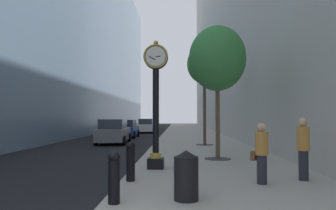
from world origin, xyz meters
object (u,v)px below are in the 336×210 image
Objects in this scene: street_clock at (156,98)px; trash_bin at (186,175)px; pedestrian_walking at (261,152)px; pedestrian_by_clock at (303,147)px; bollard_nearest at (114,176)px; street_tree_near at (217,59)px; car_white_far at (146,126)px; car_grey_mid at (114,132)px; street_tree_mid_near at (204,65)px; bollard_second at (131,160)px; car_blue_near at (126,129)px.

trash_bin is (0.94, -4.08, -1.87)m from street_clock.
pedestrian_by_clock reaches higher than pedestrian_walking.
bollard_nearest is 0.19× the size of street_tree_near.
street_tree_near reaches higher than bollard_nearest.
street_tree_near reaches higher than car_white_far.
car_grey_mid is at bearing 121.07° from pedestrian_by_clock.
street_tree_mid_near is 12.16m from pedestrian_walking.
bollard_second is 0.26× the size of car_blue_near.
car_grey_mid is at bearing -88.76° from car_blue_near.
street_clock reaches higher than bollard_second.
bollard_second is 0.19× the size of street_tree_near.
street_tree_mid_near reaches higher than street_clock.
street_clock is 4.18× the size of trash_bin.
bollard_second is 1.02× the size of trash_bin.
street_clock is 4.59m from trash_bin.
street_tree_near reaches higher than street_clock.
car_blue_near is at bearing 112.57° from street_tree_near.
street_tree_mid_near reaches higher than bollard_nearest.
bollard_second is at bearing -104.16° from street_clock.
pedestrian_by_clock is 15.57m from car_grey_mid.
pedestrian_walking is at bearing -64.00° from car_grey_mid.
pedestrian_walking is at bearing -4.43° from bollard_second.
street_tree_mid_near is at bearing 83.56° from trash_bin.
bollard_second is at bearing -85.07° from car_white_far.
pedestrian_by_clock reaches higher than trash_bin.
trash_bin is at bearing -96.44° from street_tree_mid_near.
street_clock is at bearing -71.64° from car_grey_mid.
pedestrian_by_clock is at bearing 33.47° from trash_bin.
pedestrian_by_clock is at bearing -80.50° from street_tree_mid_near.
car_white_far is at bearing 102.78° from street_tree_near.
car_grey_mid is (-6.75, 13.84, -0.14)m from pedestrian_walking.
trash_bin is 0.66× the size of pedestrian_walking.
car_blue_near is (-6.88, 20.11, -0.19)m from pedestrian_walking.
street_tree_near reaches higher than pedestrian_walking.
car_white_far is at bearing 94.93° from bollard_second.
pedestrian_by_clock is (4.78, 2.50, 0.36)m from bollard_nearest.
car_white_far is (-2.99, 26.27, -1.75)m from street_clock.
car_grey_mid is (-3.26, 13.56, 0.13)m from bollard_second.
street_clock is 2.87m from bollard_second.
car_grey_mid is at bearing 101.62° from bollard_nearest.
street_clock reaches higher than car_blue_near.
pedestrian_by_clock is 0.38× the size of car_white_far.
bollard_nearest is at bearing -102.42° from street_tree_mid_near.
street_clock is 0.96× the size of car_grey_mid.
street_tree_near is at bearing 96.35° from pedestrian_walking.
car_grey_mid is (-3.79, 11.43, -1.72)m from street_clock.
street_clock reaches higher than trash_bin.
street_tree_near is 1.22× the size of car_white_far.
bollard_second is at bearing 127.09° from trash_bin.
bollard_second is 13.95m from car_grey_mid.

